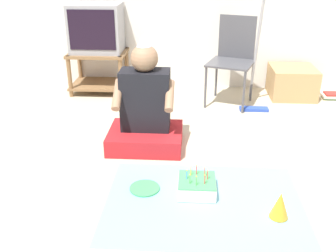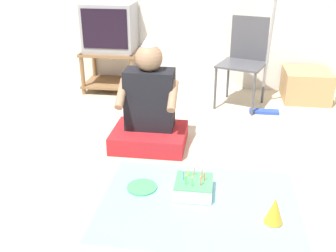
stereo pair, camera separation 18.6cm
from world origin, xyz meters
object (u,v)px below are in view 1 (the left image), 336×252
(birthday_cake, at_px, (197,186))
(tv, at_px, (96,28))
(dust_mop, at_px, (256,75))
(party_hat_blue, at_px, (280,205))
(person_seated, at_px, (145,112))
(folding_chair, at_px, (233,55))
(book_pile, at_px, (331,96))
(paper_plate, at_px, (145,188))
(cardboard_box_stack, at_px, (292,82))

(birthday_cake, bearing_deg, tv, 118.43)
(dust_mop, xyz_separation_m, party_hat_blue, (-0.09, -1.80, -0.24))
(tv, xyz_separation_m, birthday_cake, (1.07, -1.98, -0.64))
(tv, xyz_separation_m, dust_mop, (1.64, -0.41, -0.36))
(dust_mop, relative_size, person_seated, 1.31)
(dust_mop, bearing_deg, folding_chair, 143.53)
(folding_chair, distance_m, book_pile, 1.18)
(party_hat_blue, relative_size, paper_plate, 0.83)
(party_hat_blue, bearing_deg, book_pile, 65.80)
(folding_chair, bearing_deg, paper_plate, -112.13)
(dust_mop, height_order, book_pile, dust_mop)
(book_pile, distance_m, birthday_cake, 2.36)
(paper_plate, bearing_deg, birthday_cake, -2.66)
(person_seated, relative_size, paper_plate, 4.46)
(party_hat_blue, bearing_deg, cardboard_box_stack, 76.07)
(folding_chair, xyz_separation_m, cardboard_box_stack, (0.67, 0.21, -0.34))
(tv, height_order, folding_chair, tv)
(dust_mop, bearing_deg, birthday_cake, -109.84)
(tv, relative_size, birthday_cake, 2.21)
(folding_chair, relative_size, dust_mop, 0.74)
(folding_chair, relative_size, cardboard_box_stack, 1.82)
(party_hat_blue, bearing_deg, folding_chair, 93.72)
(folding_chair, bearing_deg, party_hat_blue, -86.28)
(paper_plate, bearing_deg, person_seated, 95.77)
(book_pile, bearing_deg, dust_mop, -160.62)
(tv, bearing_deg, folding_chair, -9.96)
(party_hat_blue, distance_m, paper_plate, 0.86)
(cardboard_box_stack, xyz_separation_m, dust_mop, (-0.45, -0.36, 0.17))
(dust_mop, bearing_deg, party_hat_blue, -92.71)
(tv, bearing_deg, book_pile, -2.41)
(tv, xyz_separation_m, paper_plate, (0.73, -1.97, -0.69))
(book_pile, height_order, paper_plate, book_pile)
(tv, relative_size, folding_chair, 0.62)
(tv, height_order, paper_plate, tv)
(book_pile, relative_size, birthday_cake, 0.77)
(cardboard_box_stack, bearing_deg, book_pile, -8.52)
(tv, bearing_deg, dust_mop, -13.97)
(birthday_cake, height_order, party_hat_blue, party_hat_blue)
(dust_mop, bearing_deg, book_pile, 19.38)
(tv, bearing_deg, party_hat_blue, -54.88)
(tv, distance_m, book_pile, 2.59)
(book_pile, height_order, person_seated, person_seated)
(tv, relative_size, dust_mop, 0.46)
(tv, distance_m, cardboard_box_stack, 2.16)
(folding_chair, distance_m, paper_plate, 1.91)
(birthday_cake, distance_m, paper_plate, 0.35)
(folding_chair, xyz_separation_m, paper_plate, (-0.70, -1.72, -0.48))
(dust_mop, bearing_deg, tv, 166.03)
(book_pile, xyz_separation_m, birthday_cake, (-1.43, -1.88, 0.02))
(book_pile, distance_m, person_seated, 2.21)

